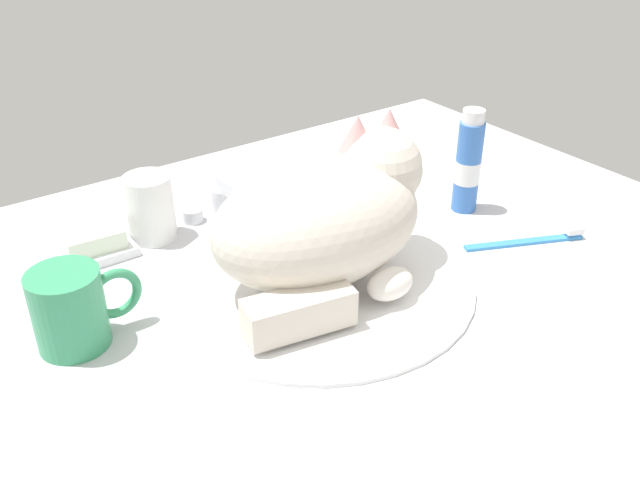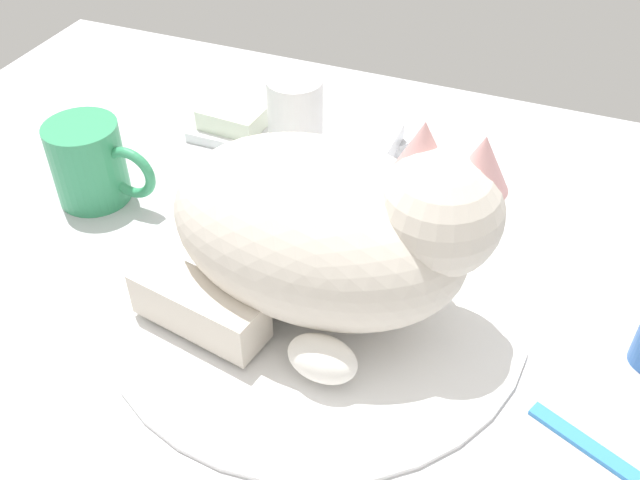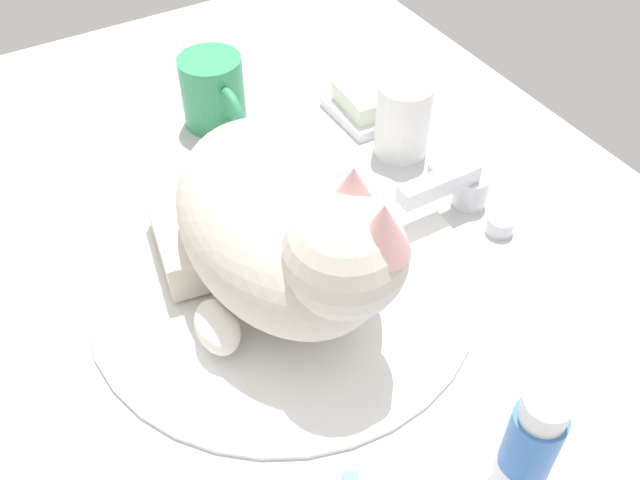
% 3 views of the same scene
% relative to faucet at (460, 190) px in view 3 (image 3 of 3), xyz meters
% --- Properties ---
extents(ground_plane, '(1.10, 0.83, 0.03)m').
position_rel_faucet_xyz_m(ground_plane, '(0.00, -0.21, -0.04)').
color(ground_plane, silver).
extents(sink_basin, '(0.36, 0.36, 0.01)m').
position_rel_faucet_xyz_m(sink_basin, '(0.00, -0.21, -0.02)').
color(sink_basin, white).
rests_on(sink_basin, ground_plane).
extents(faucet, '(0.13, 0.11, 0.06)m').
position_rel_faucet_xyz_m(faucet, '(0.00, 0.00, 0.00)').
color(faucet, silver).
rests_on(faucet, ground_plane).
extents(cat, '(0.28, 0.20, 0.17)m').
position_rel_faucet_xyz_m(cat, '(0.01, -0.21, 0.06)').
color(cat, beige).
rests_on(cat, sink_basin).
extents(coffee_mug, '(0.11, 0.07, 0.08)m').
position_rel_faucet_xyz_m(coffee_mug, '(-0.26, -0.15, 0.02)').
color(coffee_mug, '#389966').
rests_on(coffee_mug, ground_plane).
extents(rinse_cup, '(0.06, 0.06, 0.09)m').
position_rel_faucet_xyz_m(rinse_cup, '(-0.11, 0.00, 0.02)').
color(rinse_cup, white).
rests_on(rinse_cup, ground_plane).
extents(soap_dish, '(0.09, 0.06, 0.01)m').
position_rel_faucet_xyz_m(soap_dish, '(-0.19, 0.00, -0.02)').
color(soap_dish, white).
rests_on(soap_dish, ground_plane).
extents(soap_bar, '(0.07, 0.05, 0.02)m').
position_rel_faucet_xyz_m(soap_bar, '(-0.19, 0.00, -0.00)').
color(soap_bar, silver).
rests_on(soap_bar, soap_dish).
extents(toothpaste_bottle, '(0.03, 0.03, 0.14)m').
position_rel_faucet_xyz_m(toothpaste_bottle, '(0.27, -0.17, 0.04)').
color(toothpaste_bottle, '#3870C6').
rests_on(toothpaste_bottle, ground_plane).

